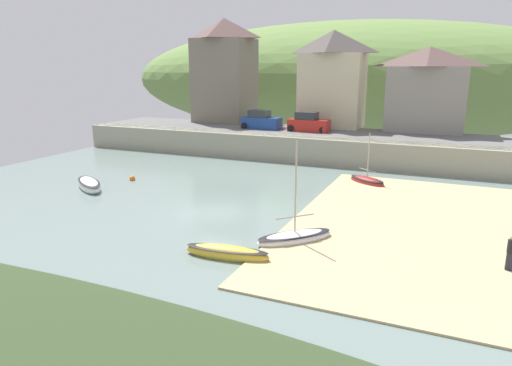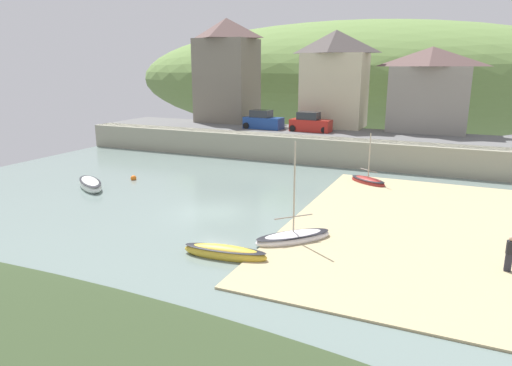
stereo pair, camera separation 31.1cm
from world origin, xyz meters
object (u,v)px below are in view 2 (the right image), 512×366
(waterfront_building_centre, at_px, (335,78))
(parked_car_near_slipway, at_px, (263,121))
(waterfront_building_left, at_px, (227,70))
(mooring_buoy, at_px, (134,178))
(parked_car_by_wall, at_px, (310,123))
(person_on_slipway, at_px, (510,252))
(waterfront_building_right, at_px, (429,89))
(sailboat_nearest_shore, at_px, (90,184))
(rowboat_small_beached, at_px, (225,253))
(sailboat_blue_trim, at_px, (368,181))
(sailboat_white_hull, at_px, (293,237))

(waterfront_building_centre, height_order, parked_car_near_slipway, waterfront_building_centre)
(waterfront_building_left, relative_size, mooring_buoy, 25.61)
(parked_car_near_slipway, height_order, mooring_buoy, parked_car_near_slipway)
(parked_car_by_wall, bearing_deg, person_on_slipway, -52.69)
(waterfront_building_right, height_order, sailboat_nearest_shore, waterfront_building_right)
(waterfront_building_centre, relative_size, parked_car_by_wall, 2.42)
(waterfront_building_centre, xyz_separation_m, person_on_slipway, (15.21, -27.65, -6.55))
(sailboat_nearest_shore, distance_m, parked_car_near_slipway, 20.43)
(waterfront_building_centre, height_order, parked_car_by_wall, waterfront_building_centre)
(rowboat_small_beached, distance_m, sailboat_blue_trim, 17.31)
(rowboat_small_beached, xyz_separation_m, parked_car_near_slipway, (-9.46, 26.69, 2.96))
(waterfront_building_centre, bearing_deg, waterfront_building_right, -0.00)
(parked_car_by_wall, bearing_deg, waterfront_building_centre, 77.51)
(waterfront_building_left, distance_m, parked_car_by_wall, 13.57)
(parked_car_near_slipway, bearing_deg, person_on_slipway, -43.76)
(parked_car_near_slipway, bearing_deg, waterfront_building_right, 19.05)
(sailboat_white_hull, relative_size, person_on_slipway, 3.34)
(waterfront_building_centre, xyz_separation_m, parked_car_near_slipway, (-6.36, -4.50, -4.33))
(waterfront_building_centre, relative_size, rowboat_small_beached, 2.37)
(rowboat_small_beached, bearing_deg, mooring_buoy, 136.13)
(parked_car_by_wall, distance_m, person_on_slipway, 28.44)
(sailboat_blue_trim, height_order, parked_car_near_slipway, parked_car_near_slipway)
(sailboat_nearest_shore, xyz_separation_m, sailboat_blue_trim, (18.64, 9.67, -0.06))
(mooring_buoy, bearing_deg, sailboat_nearest_shore, -110.72)
(mooring_buoy, bearing_deg, waterfront_building_left, 95.94)
(waterfront_building_left, height_order, person_on_slipway, waterfront_building_left)
(sailboat_nearest_shore, bearing_deg, sailboat_white_hull, 22.59)
(sailboat_white_hull, xyz_separation_m, parked_car_near_slipway, (-11.75, 23.50, 2.95))
(waterfront_building_right, bearing_deg, sailboat_nearest_shore, -132.06)
(waterfront_building_centre, relative_size, person_on_slipway, 6.22)
(waterfront_building_left, distance_m, sailboat_white_hull, 34.40)
(sailboat_white_hull, bearing_deg, rowboat_small_beached, -172.21)
(waterfront_building_left, bearing_deg, parked_car_near_slipway, -34.62)
(sailboat_white_hull, height_order, person_on_slipway, sailboat_white_hull)
(waterfront_building_centre, distance_m, rowboat_small_beached, 32.18)
(parked_car_by_wall, bearing_deg, waterfront_building_right, 24.79)
(parked_car_near_slipway, xyz_separation_m, parked_car_by_wall, (5.19, 0.00, 0.00))
(rowboat_small_beached, bearing_deg, parked_car_by_wall, 92.80)
(person_on_slipway, distance_m, mooring_buoy, 26.92)
(waterfront_building_right, bearing_deg, parked_car_by_wall, -157.25)
(waterfront_building_left, height_order, waterfront_building_centre, waterfront_building_left)
(rowboat_small_beached, distance_m, parked_car_near_slipway, 28.48)
(waterfront_building_right, xyz_separation_m, parked_car_near_slipway, (-15.92, -4.50, -3.40))
(sailboat_nearest_shore, relative_size, parked_car_by_wall, 1.04)
(sailboat_nearest_shore, bearing_deg, mooring_buoy, 105.05)
(waterfront_building_right, relative_size, mooring_buoy, 18.00)
(waterfront_building_centre, bearing_deg, parked_car_near_slipway, -144.71)
(person_on_slipway, bearing_deg, parked_car_by_wall, 125.27)
(sailboat_white_hull, distance_m, parked_car_by_wall, 24.57)
(parked_car_by_wall, distance_m, mooring_buoy, 18.93)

